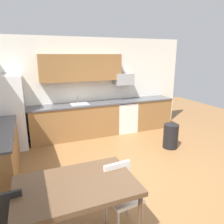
{
  "coord_description": "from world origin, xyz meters",
  "views": [
    {
      "loc": [
        -1.7,
        -3.2,
        2.22
      ],
      "look_at": [
        0.0,
        1.0,
        1.0
      ],
      "focal_mm": 33.86,
      "sensor_mm": 36.0,
      "label": 1
    }
  ],
  "objects_px": {
    "refrigerator": "(8,113)",
    "microwave": "(123,79)",
    "trash_bin": "(171,136)",
    "dining_table": "(76,188)",
    "oven_range": "(124,116)",
    "chair_far_side": "(6,215)",
    "chair_near_table": "(121,191)"
  },
  "relations": [
    {
      "from": "refrigerator",
      "to": "microwave",
      "type": "bearing_deg",
      "value": 3.31
    },
    {
      "from": "oven_range",
      "to": "chair_near_table",
      "type": "height_order",
      "value": "oven_range"
    },
    {
      "from": "chair_near_table",
      "to": "trash_bin",
      "type": "distance_m",
      "value": 2.79
    },
    {
      "from": "chair_far_side",
      "to": "refrigerator",
      "type": "bearing_deg",
      "value": 92.27
    },
    {
      "from": "refrigerator",
      "to": "trash_bin",
      "type": "height_order",
      "value": "refrigerator"
    },
    {
      "from": "oven_range",
      "to": "chair_far_side",
      "type": "bearing_deg",
      "value": -132.75
    },
    {
      "from": "chair_far_side",
      "to": "oven_range",
      "type": "bearing_deg",
      "value": 47.25
    },
    {
      "from": "oven_range",
      "to": "chair_near_table",
      "type": "xyz_separation_m",
      "value": [
        -1.62,
        -3.31,
        0.05
      ]
    },
    {
      "from": "oven_range",
      "to": "chair_far_side",
      "type": "height_order",
      "value": "oven_range"
    },
    {
      "from": "chair_near_table",
      "to": "trash_bin",
      "type": "xyz_separation_m",
      "value": [
        2.15,
        1.77,
        -0.2
      ]
    },
    {
      "from": "chair_near_table",
      "to": "trash_bin",
      "type": "relative_size",
      "value": 1.42
    },
    {
      "from": "chair_near_table",
      "to": "microwave",
      "type": "bearing_deg",
      "value": 64.6
    },
    {
      "from": "dining_table",
      "to": "chair_far_side",
      "type": "relative_size",
      "value": 1.65
    },
    {
      "from": "microwave",
      "to": "chair_far_side",
      "type": "relative_size",
      "value": 0.64
    },
    {
      "from": "microwave",
      "to": "oven_range",
      "type": "bearing_deg",
      "value": -90.0
    },
    {
      "from": "oven_range",
      "to": "trash_bin",
      "type": "bearing_deg",
      "value": -71.15
    },
    {
      "from": "refrigerator",
      "to": "chair_far_side",
      "type": "bearing_deg",
      "value": -87.73
    },
    {
      "from": "microwave",
      "to": "chair_near_table",
      "type": "bearing_deg",
      "value": -115.4
    },
    {
      "from": "oven_range",
      "to": "dining_table",
      "type": "relative_size",
      "value": 0.65
    },
    {
      "from": "oven_range",
      "to": "dining_table",
      "type": "height_order",
      "value": "oven_range"
    },
    {
      "from": "microwave",
      "to": "dining_table",
      "type": "relative_size",
      "value": 0.39
    },
    {
      "from": "oven_range",
      "to": "microwave",
      "type": "xyz_separation_m",
      "value": [
        -0.0,
        0.1,
        1.09
      ]
    },
    {
      "from": "dining_table",
      "to": "chair_far_side",
      "type": "height_order",
      "value": "chair_far_side"
    },
    {
      "from": "dining_table",
      "to": "chair_far_side",
      "type": "xyz_separation_m",
      "value": [
        -0.77,
        0.11,
        -0.21
      ]
    },
    {
      "from": "chair_far_side",
      "to": "trash_bin",
      "type": "height_order",
      "value": "chair_far_side"
    },
    {
      "from": "chair_far_side",
      "to": "trash_bin",
      "type": "xyz_separation_m",
      "value": [
        3.51,
        1.68,
        -0.2
      ]
    },
    {
      "from": "refrigerator",
      "to": "dining_table",
      "type": "relative_size",
      "value": 1.27
    },
    {
      "from": "refrigerator",
      "to": "trash_bin",
      "type": "bearing_deg",
      "value": -21.96
    },
    {
      "from": "dining_table",
      "to": "microwave",
      "type": "bearing_deg",
      "value": 57.28
    },
    {
      "from": "dining_table",
      "to": "trash_bin",
      "type": "relative_size",
      "value": 2.33
    },
    {
      "from": "refrigerator",
      "to": "chair_near_table",
      "type": "height_order",
      "value": "refrigerator"
    },
    {
      "from": "oven_range",
      "to": "refrigerator",
      "type": "bearing_deg",
      "value": -178.53
    }
  ]
}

